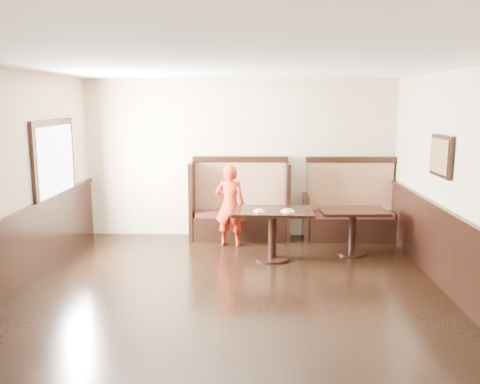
{
  "coord_description": "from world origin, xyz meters",
  "views": [
    {
      "loc": [
        0.25,
        -5.51,
        2.41
      ],
      "look_at": [
        0.03,
        2.35,
        1.0
      ],
      "focal_mm": 38.0,
      "sensor_mm": 36.0,
      "label": 1
    }
  ],
  "objects_px": {
    "booth_main": "(240,209)",
    "table_neighbor": "(353,221)",
    "table_main": "(272,221)",
    "booth_neighbor": "(350,212)",
    "child": "(230,206)"
  },
  "relations": [
    {
      "from": "booth_main",
      "to": "table_main",
      "type": "bearing_deg",
      "value": -66.81
    },
    {
      "from": "table_neighbor",
      "to": "table_main",
      "type": "bearing_deg",
      "value": -168.06
    },
    {
      "from": "booth_main",
      "to": "table_neighbor",
      "type": "relative_size",
      "value": 1.64
    },
    {
      "from": "booth_neighbor",
      "to": "table_main",
      "type": "xyz_separation_m",
      "value": [
        -1.41,
        -1.25,
        0.12
      ]
    },
    {
      "from": "booth_main",
      "to": "child",
      "type": "relative_size",
      "value": 1.27
    },
    {
      "from": "booth_main",
      "to": "table_neighbor",
      "type": "height_order",
      "value": "booth_main"
    },
    {
      "from": "booth_neighbor",
      "to": "child",
      "type": "xyz_separation_m",
      "value": [
        -2.1,
        -0.51,
        0.21
      ]
    },
    {
      "from": "table_main",
      "to": "booth_main",
      "type": "bearing_deg",
      "value": 114.42
    },
    {
      "from": "booth_neighbor",
      "to": "child",
      "type": "height_order",
      "value": "booth_neighbor"
    },
    {
      "from": "child",
      "to": "booth_neighbor",
      "type": "bearing_deg",
      "value": -159.31
    },
    {
      "from": "booth_neighbor",
      "to": "table_main",
      "type": "height_order",
      "value": "booth_neighbor"
    },
    {
      "from": "booth_main",
      "to": "table_neighbor",
      "type": "distance_m",
      "value": 2.04
    },
    {
      "from": "booth_neighbor",
      "to": "child",
      "type": "relative_size",
      "value": 1.19
    },
    {
      "from": "booth_neighbor",
      "to": "table_main",
      "type": "relative_size",
      "value": 1.33
    },
    {
      "from": "table_neighbor",
      "to": "booth_main",
      "type": "bearing_deg",
      "value": 150.58
    }
  ]
}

